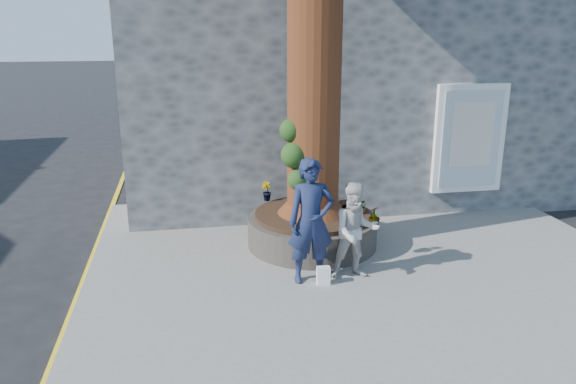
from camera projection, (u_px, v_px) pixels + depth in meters
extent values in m
plane|color=black|center=(288.00, 306.00, 8.12)|extent=(120.00, 120.00, 0.00)
cube|color=slate|center=(366.00, 267.00, 9.31)|extent=(9.00, 8.00, 0.12)
cube|color=yellow|center=(80.00, 292.00, 8.54)|extent=(0.10, 30.00, 0.01)
cube|color=#46494B|center=(333.00, 61.00, 14.48)|extent=(10.00, 8.00, 6.00)
cube|color=white|center=(469.00, 139.00, 11.34)|extent=(1.50, 0.12, 2.20)
cube|color=silver|center=(471.00, 139.00, 11.28)|extent=(1.25, 0.04, 1.95)
cube|color=silver|center=(472.00, 135.00, 11.23)|extent=(0.90, 0.02, 1.30)
cylinder|color=black|center=(312.00, 230.00, 10.04)|extent=(2.30, 2.30, 0.52)
cylinder|color=black|center=(312.00, 215.00, 9.95)|extent=(2.04, 2.04, 0.08)
cone|color=#4D2113|center=(313.00, 194.00, 9.84)|extent=(1.24, 1.24, 0.70)
sphere|color=#1D3B13|center=(294.00, 155.00, 9.37)|extent=(0.44, 0.44, 0.44)
sphere|color=#1D3B13|center=(298.00, 180.00, 9.40)|extent=(0.36, 0.36, 0.36)
sphere|color=#1D3B13|center=(291.00, 130.00, 9.37)|extent=(0.40, 0.40, 0.40)
imported|color=#171F3F|center=(311.00, 221.00, 8.40)|extent=(0.72, 0.48, 1.93)
imported|color=beige|center=(356.00, 231.00, 8.58)|extent=(0.75, 0.59, 1.53)
cube|color=white|center=(323.00, 276.00, 8.51)|extent=(0.21, 0.13, 0.28)
imported|color=gray|center=(336.00, 204.00, 9.86)|extent=(0.21, 0.18, 0.34)
imported|color=gray|center=(266.00, 191.00, 10.57)|extent=(0.27, 0.27, 0.36)
imported|color=gray|center=(374.00, 216.00, 9.24)|extent=(0.26, 0.26, 0.34)
imported|color=gray|center=(362.00, 206.00, 9.87)|extent=(0.31, 0.32, 0.27)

